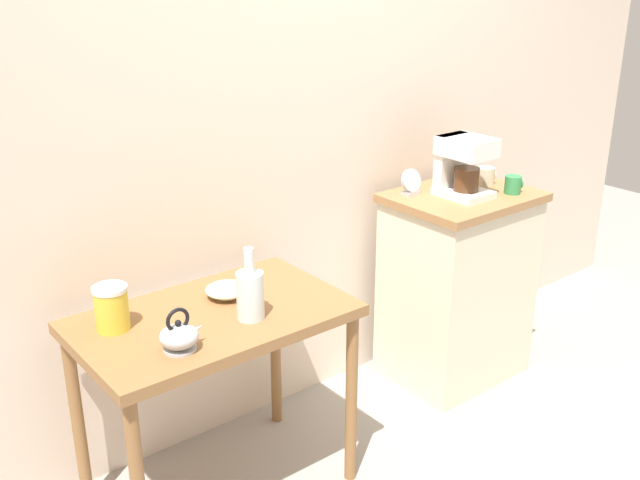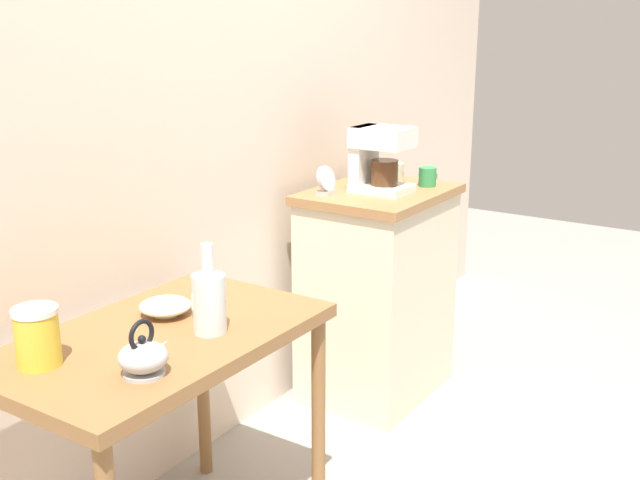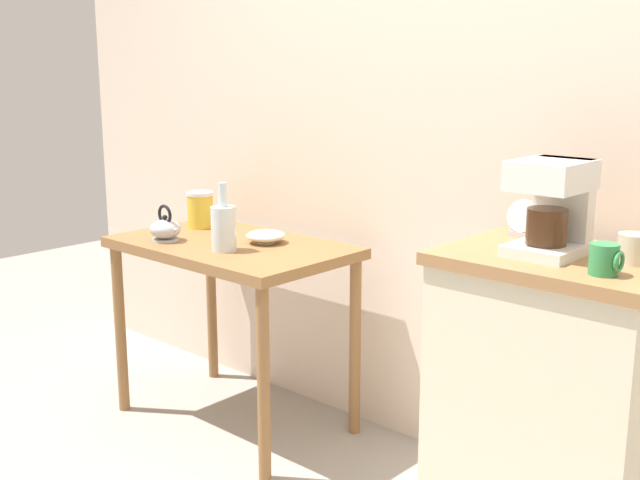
% 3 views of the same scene
% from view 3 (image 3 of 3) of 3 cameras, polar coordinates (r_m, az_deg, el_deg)
% --- Properties ---
extents(ground_plane, '(8.00, 8.00, 0.00)m').
position_cam_3_polar(ground_plane, '(2.88, 4.21, -16.57)').
color(ground_plane, gray).
extents(back_wall, '(4.40, 0.10, 2.80)m').
position_cam_3_polar(back_wall, '(2.77, 11.18, 12.29)').
color(back_wall, beige).
rests_on(back_wall, ground_plane).
extents(wooden_table, '(0.92, 0.56, 0.74)m').
position_cam_3_polar(wooden_table, '(3.07, -6.36, -1.91)').
color(wooden_table, olive).
rests_on(wooden_table, ground_plane).
extents(kitchen_counter, '(0.63, 0.49, 0.89)m').
position_cam_3_polar(kitchen_counter, '(2.41, 16.36, -11.32)').
color(kitchen_counter, beige).
rests_on(kitchen_counter, ground_plane).
extents(bowl_stoneware, '(0.15, 0.15, 0.05)m').
position_cam_3_polar(bowl_stoneware, '(3.02, -3.93, 0.30)').
color(bowl_stoneware, beige).
rests_on(bowl_stoneware, wooden_table).
extents(teakettle, '(0.15, 0.12, 0.14)m').
position_cam_3_polar(teakettle, '(3.10, -11.06, 0.77)').
color(teakettle, '#B2B5BA').
rests_on(teakettle, wooden_table).
extents(glass_carafe_vase, '(0.09, 0.09, 0.25)m').
position_cam_3_polar(glass_carafe_vase, '(2.89, -6.96, 0.96)').
color(glass_carafe_vase, silver).
rests_on(glass_carafe_vase, wooden_table).
extents(canister_enamel, '(0.11, 0.11, 0.15)m').
position_cam_3_polar(canister_enamel, '(3.33, -8.63, 2.18)').
color(canister_enamel, gold).
rests_on(canister_enamel, wooden_table).
extents(coffee_maker, '(0.18, 0.22, 0.26)m').
position_cam_3_polar(coffee_maker, '(2.25, 16.47, 2.59)').
color(coffee_maker, white).
rests_on(coffee_maker, kitchen_counter).
extents(mug_tall_green, '(0.08, 0.07, 0.08)m').
position_cam_3_polar(mug_tall_green, '(2.08, 19.84, -1.32)').
color(mug_tall_green, '#338C4C').
rests_on(mug_tall_green, kitchen_counter).
extents(mug_small_cream, '(0.09, 0.08, 0.08)m').
position_cam_3_polar(mug_small_cream, '(2.22, 21.72, -0.60)').
color(mug_small_cream, beige).
rests_on(mug_small_cream, kitchen_counter).
extents(table_clock, '(0.10, 0.05, 0.12)m').
position_cam_3_polar(table_clock, '(2.46, 14.42, 1.40)').
color(table_clock, '#B2B5BA').
rests_on(table_clock, kitchen_counter).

